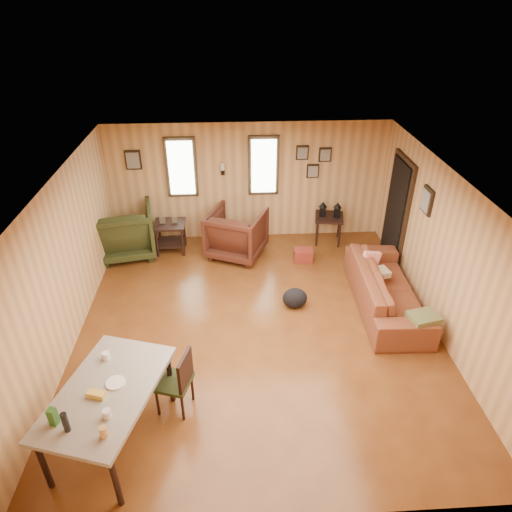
{
  "coord_description": "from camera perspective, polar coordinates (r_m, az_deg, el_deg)",
  "views": [
    {
      "loc": [
        -0.35,
        -5.54,
        4.66
      ],
      "look_at": [
        0.0,
        0.4,
        1.05
      ],
      "focal_mm": 32.0,
      "sensor_mm": 36.0,
      "label": 1
    }
  ],
  "objects": [
    {
      "name": "room",
      "position": [
        6.79,
        1.49,
        0.61
      ],
      "size": [
        5.54,
        6.04,
        2.44
      ],
      "color": "brown",
      "rests_on": "ground"
    },
    {
      "name": "recliner_green",
      "position": [
        9.16,
        -16.11,
        3.28
      ],
      "size": [
        1.25,
        1.19,
        1.1
      ],
      "primitive_type": "imported",
      "rotation": [
        0.0,
        0.0,
        -2.95
      ],
      "color": "#2A3116",
      "rests_on": "ground"
    },
    {
      "name": "backpack",
      "position": [
        7.56,
        4.87,
        -5.27
      ],
      "size": [
        0.43,
        0.34,
        0.35
      ],
      "rotation": [
        0.0,
        0.0,
        -0.08
      ],
      "color": "black",
      "rests_on": "ground"
    },
    {
      "name": "dining_table",
      "position": [
        5.49,
        -18.17,
        -16.24
      ],
      "size": [
        1.4,
        1.83,
        1.06
      ],
      "rotation": [
        0.0,
        0.0,
        -0.29
      ],
      "color": "gray",
      "rests_on": "ground"
    },
    {
      "name": "end_table",
      "position": [
        9.12,
        -10.66,
        2.98
      ],
      "size": [
        0.6,
        0.54,
        0.76
      ],
      "rotation": [
        0.0,
        0.0,
        0.0
      ],
      "color": "black",
      "rests_on": "ground"
    },
    {
      "name": "dining_chair",
      "position": [
        5.82,
        -9.68,
        -14.94
      ],
      "size": [
        0.51,
        0.51,
        0.9
      ],
      "rotation": [
        0.0,
        0.0,
        -0.3
      ],
      "color": "#2A3116",
      "rests_on": "ground"
    },
    {
      "name": "side_table",
      "position": [
        9.34,
        9.16,
        5.09
      ],
      "size": [
        0.65,
        0.65,
        0.89
      ],
      "rotation": [
        0.0,
        0.0,
        -0.19
      ],
      "color": "black",
      "rests_on": "ground"
    },
    {
      "name": "sofa_pillows",
      "position": [
        7.48,
        17.18,
        -4.12
      ],
      "size": [
        0.8,
        1.78,
        0.36
      ],
      "rotation": [
        0.0,
        0.0,
        0.23
      ],
      "color": "brown",
      "rests_on": "sofa"
    },
    {
      "name": "sofa",
      "position": [
        7.71,
        16.16,
        -3.18
      ],
      "size": [
        0.77,
        2.38,
        0.92
      ],
      "primitive_type": "imported",
      "rotation": [
        0.0,
        0.0,
        1.54
      ],
      "color": "brown",
      "rests_on": "ground"
    },
    {
      "name": "cooler",
      "position": [
        8.82,
        5.92,
        0.1
      ],
      "size": [
        0.37,
        0.27,
        0.25
      ],
      "rotation": [
        0.0,
        0.0,
        -0.06
      ],
      "color": "maroon",
      "rests_on": "ground"
    },
    {
      "name": "recliner_brown",
      "position": [
        8.81,
        -2.45,
        3.1
      ],
      "size": [
        1.28,
        1.25,
        1.02
      ],
      "primitive_type": "imported",
      "rotation": [
        0.0,
        0.0,
        2.74
      ],
      "color": "#451F14",
      "rests_on": "ground"
    }
  ]
}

